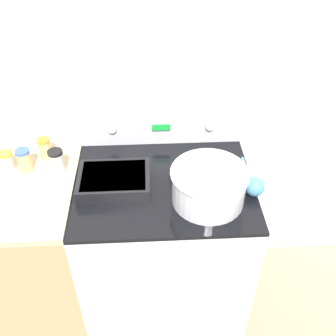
% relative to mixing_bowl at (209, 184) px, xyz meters
% --- Properties ---
extents(kitchen_wall, '(8.00, 0.05, 2.50)m').
position_rel_mixing_bowl_xyz_m(kitchen_wall, '(-0.18, 0.50, 0.22)').
color(kitchen_wall, silver).
rests_on(kitchen_wall, ground_plane).
extents(stove_range, '(0.80, 0.70, 0.95)m').
position_rel_mixing_bowl_xyz_m(stove_range, '(-0.18, 0.13, -0.56)').
color(stove_range, '#BCBCC1').
rests_on(stove_range, ground_plane).
extents(control_panel, '(0.80, 0.07, 0.19)m').
position_rel_mixing_bowl_xyz_m(control_panel, '(-0.18, 0.44, 0.01)').
color(control_panel, '#BCBCC1').
rests_on(control_panel, stove_range).
extents(side_counter, '(0.49, 0.67, 0.96)m').
position_rel_mixing_bowl_xyz_m(side_counter, '(-0.83, 0.13, -0.55)').
color(side_counter, tan).
rests_on(side_counter, ground_plane).
extents(mixing_bowl, '(0.32, 0.32, 0.16)m').
position_rel_mixing_bowl_xyz_m(mixing_bowl, '(0.00, 0.00, 0.00)').
color(mixing_bowl, silver).
rests_on(mixing_bowl, stove_range).
extents(casserole_dish, '(0.32, 0.23, 0.06)m').
position_rel_mixing_bowl_xyz_m(casserole_dish, '(-0.40, 0.11, -0.05)').
color(casserole_dish, black).
rests_on(casserole_dish, stove_range).
extents(ladle, '(0.08, 0.29, 0.08)m').
position_rel_mixing_bowl_xyz_m(ladle, '(0.20, 0.03, -0.05)').
color(ladle, teal).
rests_on(ladle, stove_range).
extents(spice_jar_black_cap, '(0.07, 0.07, 0.12)m').
position_rel_mixing_bowl_xyz_m(spice_jar_black_cap, '(-0.66, 0.21, -0.02)').
color(spice_jar_black_cap, beige).
rests_on(spice_jar_black_cap, side_counter).
extents(spice_jar_orange_cap, '(0.06, 0.06, 0.10)m').
position_rel_mixing_bowl_xyz_m(spice_jar_orange_cap, '(-0.74, 0.32, -0.02)').
color(spice_jar_orange_cap, tan).
rests_on(spice_jar_orange_cap, side_counter).
extents(spice_jar_blue_cap, '(0.06, 0.06, 0.11)m').
position_rel_mixing_bowl_xyz_m(spice_jar_blue_cap, '(-0.81, 0.23, -0.02)').
color(spice_jar_blue_cap, tan).
rests_on(spice_jar_blue_cap, side_counter).
extents(spice_jar_yellow_cap, '(0.06, 0.06, 0.09)m').
position_rel_mixing_bowl_xyz_m(spice_jar_yellow_cap, '(-0.89, 0.24, -0.03)').
color(spice_jar_yellow_cap, beige).
rests_on(spice_jar_yellow_cap, side_counter).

